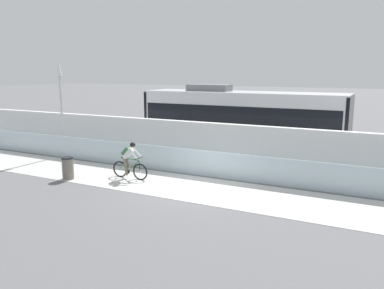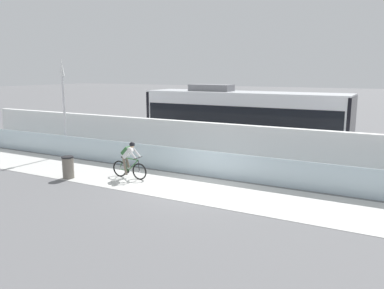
# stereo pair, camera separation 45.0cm
# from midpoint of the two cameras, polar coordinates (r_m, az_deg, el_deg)

# --- Properties ---
(ground_plane) EXTENTS (200.00, 200.00, 0.00)m
(ground_plane) POSITION_cam_midpoint_polar(r_m,az_deg,el_deg) (15.47, -0.88, -6.38)
(ground_plane) COLOR slate
(bike_path_deck) EXTENTS (32.00, 3.20, 0.01)m
(bike_path_deck) POSITION_cam_midpoint_polar(r_m,az_deg,el_deg) (15.47, -0.88, -6.36)
(bike_path_deck) COLOR silver
(bike_path_deck) RESTS_ON ground
(glass_parapet) EXTENTS (32.00, 0.05, 1.14)m
(glass_parapet) POSITION_cam_midpoint_polar(r_m,az_deg,el_deg) (16.92, 2.04, -2.88)
(glass_parapet) COLOR silver
(glass_parapet) RESTS_ON ground
(concrete_barrier_wall) EXTENTS (32.00, 0.36, 2.12)m
(concrete_barrier_wall) POSITION_cam_midpoint_polar(r_m,az_deg,el_deg) (18.43, 4.40, -0.22)
(concrete_barrier_wall) COLOR white
(concrete_barrier_wall) RESTS_ON ground
(tram_rail_near) EXTENTS (32.00, 0.08, 0.01)m
(tram_rail_near) POSITION_cam_midpoint_polar(r_m,az_deg,el_deg) (20.91, 6.97, -1.91)
(tram_rail_near) COLOR #595654
(tram_rail_near) RESTS_ON ground
(tram_rail_far) EXTENTS (32.00, 0.08, 0.01)m
(tram_rail_far) POSITION_cam_midpoint_polar(r_m,az_deg,el_deg) (22.24, 8.23, -1.18)
(tram_rail_far) COLOR #595654
(tram_rail_far) RESTS_ON ground
(tram) EXTENTS (11.06, 2.54, 3.81)m
(tram) POSITION_cam_midpoint_polar(r_m,az_deg,el_deg) (21.39, 6.70, 3.52)
(tram) COLOR silver
(tram) RESTS_ON ground
(cyclist_on_bike) EXTENTS (1.77, 0.58, 1.61)m
(cyclist_on_bike) POSITION_cam_midpoint_polar(r_m,az_deg,el_deg) (16.81, -9.93, -2.33)
(cyclist_on_bike) COLOR black
(cyclist_on_bike) RESTS_ON ground
(lamp_post_antenna) EXTENTS (0.28, 0.28, 5.20)m
(lamp_post_antenna) POSITION_cam_midpoint_polar(r_m,az_deg,el_deg) (21.98, -19.29, 6.85)
(lamp_post_antenna) COLOR gray
(lamp_post_antenna) RESTS_ON ground
(trash_bin) EXTENTS (0.51, 0.51, 0.96)m
(trash_bin) POSITION_cam_midpoint_polar(r_m,az_deg,el_deg) (17.46, -18.46, -3.30)
(trash_bin) COLOR slate
(trash_bin) RESTS_ON ground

